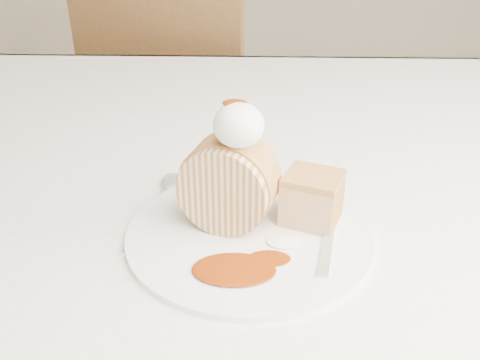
{
  "coord_description": "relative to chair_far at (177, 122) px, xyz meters",
  "views": [
    {
      "loc": [
        -0.05,
        -0.49,
        1.07
      ],
      "look_at": [
        -0.06,
        -0.02,
        0.81
      ],
      "focal_mm": 40.0,
      "sensor_mm": 36.0,
      "label": 1
    }
  ],
  "objects": [
    {
      "name": "roulade_slice",
      "position": [
        0.19,
        -0.88,
        0.3
      ],
      "size": [
        0.11,
        0.08,
        0.1
      ],
      "primitive_type": "cylinder",
      "rotation": [
        1.57,
        0.0,
        -0.29
      ],
      "color": "beige",
      "rests_on": "plate"
    },
    {
      "name": "cake_chunk",
      "position": [
        0.28,
        -0.87,
        0.28
      ],
      "size": [
        0.07,
        0.07,
        0.05
      ],
      "primitive_type": "cube",
      "rotation": [
        0.0,
        0.0,
        -0.38
      ],
      "color": "#B97E46",
      "rests_on": "plate"
    },
    {
      "name": "chair_far",
      "position": [
        0.0,
        0.0,
        0.0
      ],
      "size": [
        0.49,
        0.49,
        0.88
      ],
      "rotation": [
        0.0,
        0.0,
        2.95
      ],
      "color": "brown",
      "rests_on": "ground"
    },
    {
      "name": "caramel_drizzle",
      "position": [
        0.2,
        -0.88,
        0.4
      ],
      "size": [
        0.02,
        0.02,
        0.01
      ],
      "primitive_type": "ellipsoid",
      "color": "#712504",
      "rests_on": "whipped_cream"
    },
    {
      "name": "plate",
      "position": [
        0.21,
        -0.9,
        0.25
      ],
      "size": [
        0.33,
        0.33,
        0.01
      ],
      "primitive_type": "cylinder",
      "rotation": [
        0.0,
        0.0,
        -0.38
      ],
      "color": "white",
      "rests_on": "table"
    },
    {
      "name": "spoon",
      "position": [
        0.1,
        -0.87,
        0.25
      ],
      "size": [
        0.05,
        0.16,
        0.0
      ],
      "primitive_type": "cube",
      "rotation": [
        0.0,
        0.0,
        -0.18
      ],
      "color": "silver",
      "rests_on": "table"
    },
    {
      "name": "whipped_cream",
      "position": [
        0.2,
        -0.89,
        0.37
      ],
      "size": [
        0.05,
        0.05,
        0.04
      ],
      "primitive_type": "ellipsoid",
      "color": "white",
      "rests_on": "roulade_slice"
    },
    {
      "name": "fork",
      "position": [
        0.29,
        -0.92,
        0.26
      ],
      "size": [
        0.05,
        0.15,
        0.0
      ],
      "primitive_type": "cube",
      "rotation": [
        0.0,
        0.0,
        -0.2
      ],
      "color": "silver",
      "rests_on": "plate"
    },
    {
      "name": "table",
      "position": [
        0.26,
        -0.67,
        0.16
      ],
      "size": [
        1.4,
        0.9,
        0.75
      ],
      "color": "white",
      "rests_on": "ground"
    },
    {
      "name": "caramel_pool",
      "position": [
        0.2,
        -0.96,
        0.26
      ],
      "size": [
        0.09,
        0.08,
        0.0
      ],
      "primitive_type": null,
      "rotation": [
        0.0,
        0.0,
        -0.38
      ],
      "color": "#712504",
      "rests_on": "plate"
    }
  ]
}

